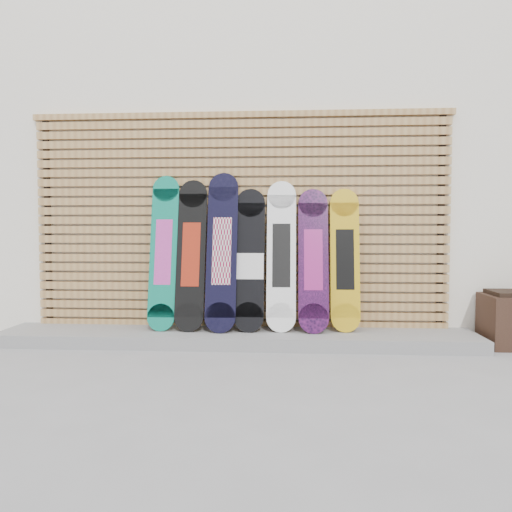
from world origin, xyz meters
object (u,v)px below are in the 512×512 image
object	(u,v)px
snowboard_0	(164,252)
snowboard_5	(313,260)
snowboard_3	(250,260)
snowboard_1	(191,254)
snowboard_4	(281,255)
snowboard_6	(345,259)
snowboard_2	(222,251)

from	to	relation	value
snowboard_0	snowboard_5	bearing A→B (deg)	-0.49
snowboard_0	snowboard_3	size ratio (longest dim) A/B	1.10
snowboard_0	snowboard_1	distance (m)	0.28
snowboard_3	snowboard_4	distance (m)	0.32
snowboard_1	snowboard_6	distance (m)	1.51
snowboard_4	snowboard_5	xyz separation A→B (m)	(0.31, -0.02, -0.04)
snowboard_6	snowboard_3	bearing A→B (deg)	-177.90
snowboard_2	snowboard_5	size ratio (longest dim) A/B	1.12
snowboard_2	snowboard_4	distance (m)	0.59
snowboard_2	snowboard_1	bearing A→B (deg)	176.53
snowboard_4	snowboard_5	bearing A→B (deg)	-3.75
snowboard_4	snowboard_6	world-z (taller)	snowboard_4
snowboard_0	snowboard_6	bearing A→B (deg)	0.96
snowboard_1	snowboard_2	bearing A→B (deg)	-3.47
snowboard_1	snowboard_5	world-z (taller)	snowboard_1
snowboard_4	snowboard_3	bearing A→B (deg)	-177.80
snowboard_5	snowboard_6	world-z (taller)	same
snowboard_0	snowboard_3	world-z (taller)	snowboard_0
snowboard_0	snowboard_5	distance (m)	1.48
snowboard_1	snowboard_2	xyz separation A→B (m)	(0.31, -0.02, 0.04)
snowboard_1	snowboard_4	xyz separation A→B (m)	(0.89, 0.02, -0.01)
snowboard_3	snowboard_5	size ratio (longest dim) A/B	1.00
snowboard_0	snowboard_4	bearing A→B (deg)	0.38
snowboard_1	snowboard_0	bearing A→B (deg)	177.97
snowboard_4	snowboard_6	bearing A→B (deg)	2.05
snowboard_0	snowboard_3	bearing A→B (deg)	-0.28
snowboard_1	snowboard_4	bearing A→B (deg)	1.13
snowboard_1	snowboard_4	size ratio (longest dim) A/B	1.01
snowboard_0	snowboard_6	distance (m)	1.79
snowboard_0	snowboard_3	distance (m)	0.86
snowboard_1	snowboard_2	world-z (taller)	snowboard_2
snowboard_2	snowboard_6	distance (m)	1.21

